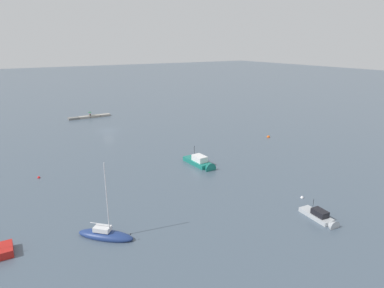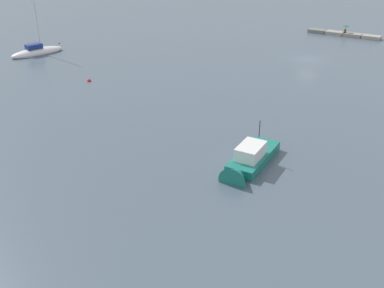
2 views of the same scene
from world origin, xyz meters
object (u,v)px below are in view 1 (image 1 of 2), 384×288
(umbrella_open_green, at_px, (90,112))
(motorboat_teal_far, at_px, (201,164))
(mooring_buoy_near, at_px, (268,137))
(mooring_buoy_mid, at_px, (302,198))
(person_seated_brown_left, at_px, (90,115))
(sailboat_navy_far, at_px, (105,235))
(mooring_buoy_far, at_px, (39,178))
(motorboat_grey_mid, at_px, (321,218))

(umbrella_open_green, xyz_separation_m, motorboat_teal_far, (-6.44, 51.15, -1.25))
(mooring_buoy_near, relative_size, mooring_buoy_mid, 1.53)
(person_seated_brown_left, relative_size, sailboat_navy_far, 0.08)
(sailboat_navy_far, xyz_separation_m, mooring_buoy_near, (-45.60, -21.04, -0.21))
(sailboat_navy_far, relative_size, mooring_buoy_near, 13.63)
(mooring_buoy_mid, bearing_deg, mooring_buoy_far, -41.46)
(motorboat_grey_mid, xyz_separation_m, motorboat_teal_far, (2.49, -24.02, 0.12))
(umbrella_open_green, relative_size, mooring_buoy_far, 2.79)
(mooring_buoy_mid, bearing_deg, umbrella_open_green, -80.36)
(umbrella_open_green, xyz_separation_m, sailboat_navy_far, (15.38, 64.72, -1.35))
(motorboat_teal_far, bearing_deg, mooring_buoy_mid, 103.04)
(person_seated_brown_left, xyz_separation_m, motorboat_teal_far, (-6.43, 50.93, -0.41))
(mooring_buoy_near, distance_m, mooring_buoy_far, 49.79)
(sailboat_navy_far, relative_size, mooring_buoy_far, 21.29)
(motorboat_teal_far, height_order, mooring_buoy_near, motorboat_teal_far)
(sailboat_navy_far, xyz_separation_m, mooring_buoy_far, (4.16, -22.80, -0.26))
(umbrella_open_green, distance_m, sailboat_navy_far, 66.53)
(motorboat_grey_mid, xyz_separation_m, mooring_buoy_near, (-21.28, -31.48, -0.19))
(person_seated_brown_left, height_order, mooring_buoy_near, person_seated_brown_left)
(mooring_buoy_far, bearing_deg, mooring_buoy_mid, 138.54)
(person_seated_brown_left, xyz_separation_m, mooring_buoy_far, (19.56, 41.69, -0.76))
(umbrella_open_green, height_order, mooring_buoy_far, umbrella_open_green)
(umbrella_open_green, bearing_deg, mooring_buoy_near, 124.67)
(sailboat_navy_far, xyz_separation_m, mooring_buoy_mid, (-27.20, 4.91, -0.25))
(mooring_buoy_near, bearing_deg, umbrella_open_green, -55.33)
(umbrella_open_green, height_order, sailboat_navy_far, sailboat_navy_far)
(umbrella_open_green, xyz_separation_m, mooring_buoy_mid, (-11.82, 69.62, -1.60))
(mooring_buoy_near, distance_m, mooring_buoy_mid, 31.80)
(umbrella_open_green, relative_size, mooring_buoy_near, 1.79)
(motorboat_grey_mid, height_order, mooring_buoy_mid, motorboat_grey_mid)
(umbrella_open_green, height_order, motorboat_grey_mid, motorboat_grey_mid)
(umbrella_open_green, distance_m, motorboat_grey_mid, 75.71)
(umbrella_open_green, bearing_deg, sailboat_navy_far, 76.63)
(mooring_buoy_mid, xyz_separation_m, mooring_buoy_far, (31.36, -27.71, -0.00))
(motorboat_teal_far, relative_size, mooring_buoy_near, 10.61)
(umbrella_open_green, bearing_deg, motorboat_teal_far, 97.18)
(mooring_buoy_mid, bearing_deg, mooring_buoy_near, -125.34)
(person_seated_brown_left, xyz_separation_m, mooring_buoy_near, (-30.20, 43.46, -0.72))
(person_seated_brown_left, bearing_deg, mooring_buoy_mid, 90.32)
(mooring_buoy_near, bearing_deg, sailboat_navy_far, 24.77)
(person_seated_brown_left, distance_m, mooring_buoy_far, 46.06)
(motorboat_grey_mid, relative_size, mooring_buoy_far, 12.01)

